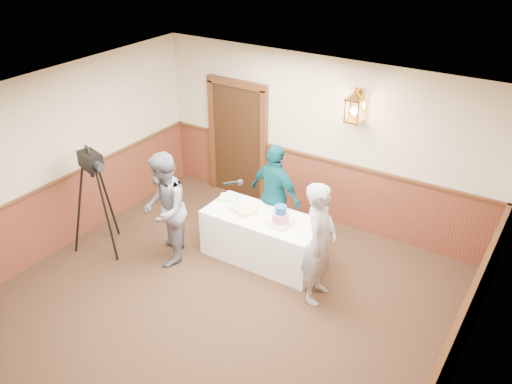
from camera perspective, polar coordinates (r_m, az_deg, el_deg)
ground at (r=7.18m, az=-6.75°, el=-14.62°), size 7.00×7.00×0.00m
room_shell at (r=6.57m, az=-5.41°, el=-2.41°), size 6.02×7.02×2.81m
display_table at (r=8.21m, az=0.75°, el=-4.82°), size 1.80×0.80×0.75m
tiered_cake at (r=7.75m, az=2.59°, el=-2.72°), size 0.34×0.34×0.31m
sheet_cake_yellow at (r=8.11m, az=-1.32°, el=-1.87°), size 0.40×0.35×0.07m
sheet_cake_green at (r=8.44m, az=-2.92°, el=-0.65°), size 0.33×0.30×0.06m
interviewer at (r=8.04m, az=-9.64°, el=-1.82°), size 1.57×1.08×1.76m
baker at (r=7.22m, az=6.70°, el=-5.39°), size 0.51×0.70×1.76m
assistant_p at (r=8.40m, az=2.05°, el=-0.36°), size 1.05×0.62×1.67m
tv_camera_rig at (r=8.59m, az=-16.30°, el=-1.58°), size 0.65×0.61×1.66m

